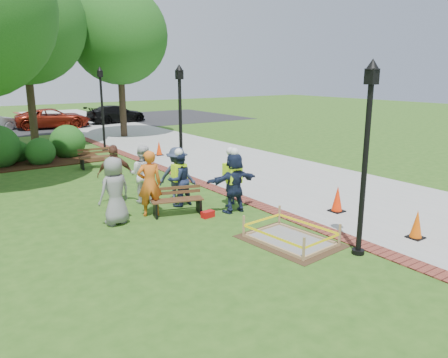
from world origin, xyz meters
TOP-DOWN VIEW (x-y plane):
  - ground at (0.00, 0.00)m, footprint 100.00×100.00m
  - sidewalk at (5.00, 10.00)m, footprint 6.00×60.00m
  - brick_edging at (1.75, 10.00)m, footprint 0.50×60.00m
  - mulch_bed at (-3.00, 12.00)m, footprint 7.00×3.00m
  - parking_lot at (0.00, 27.00)m, footprint 36.00×12.00m
  - wet_concrete_pad at (0.51, -1.57)m, footprint 1.91×2.45m
  - bench_near at (-0.73, 1.77)m, footprint 1.54×0.89m
  - bench_far at (-0.41, 9.33)m, footprint 1.56×0.65m
  - cone_front at (3.16, -3.22)m, footprint 0.37×0.37m
  - cone_back at (3.21, -0.69)m, footprint 0.40×0.40m
  - cone_far at (3.01, 10.31)m, footprint 0.37×0.37m
  - toolbox at (-0.14, 1.08)m, footprint 0.39×0.25m
  - lamp_near at (1.25, -3.00)m, footprint 0.28×0.28m
  - lamp_mid at (1.25, 5.00)m, footprint 0.28×0.28m
  - lamp_far at (1.25, 13.00)m, footprint 0.28×0.28m
  - tree_back at (-1.42, 16.27)m, footprint 6.25×6.25m
  - tree_right at (4.16, 17.48)m, footprint 5.88×5.88m
  - shrub_c at (-2.22, 11.48)m, footprint 1.28×1.28m
  - shrub_d at (-0.72, 12.58)m, footprint 1.67×1.67m
  - shrub_e at (-2.96, 12.69)m, footprint 1.05×1.05m
  - casual_person_a at (-2.45, 2.05)m, footprint 0.66×0.50m
  - casual_person_b at (-1.38, 2.17)m, footprint 0.68×0.53m
  - casual_person_c at (-0.99, 3.47)m, footprint 0.69×0.66m
  - casual_person_d at (-1.74, 3.81)m, footprint 0.69×0.57m
  - casual_person_e at (-0.20, 2.70)m, footprint 0.67×0.65m
  - hivis_worker_a at (0.77, 1.07)m, footprint 0.59×0.40m
  - hivis_worker_b at (1.04, 1.63)m, footprint 0.63×0.59m
  - hivis_worker_c at (-0.24, 2.50)m, footprint 0.56×0.40m
  - parked_car_c at (1.64, 24.48)m, footprint 2.82×5.04m
  - parked_car_d at (6.72, 25.19)m, footprint 2.76×4.94m

SIDE VIEW (x-z plane):
  - ground at x=0.00m, z-range 0.00..0.00m
  - shrub_c at x=-2.22m, z-range -0.64..0.64m
  - shrub_d at x=-0.72m, z-range -0.83..0.83m
  - shrub_e at x=-2.96m, z-range -0.52..0.52m
  - parked_car_c at x=1.64m, z-range -0.78..0.78m
  - parked_car_d at x=6.72m, z-range -0.76..0.76m
  - parking_lot at x=0.00m, z-range 0.00..0.01m
  - sidewalk at x=5.00m, z-range 0.00..0.02m
  - brick_edging at x=1.75m, z-range 0.00..0.03m
  - mulch_bed at x=-3.00m, z-range -0.01..0.04m
  - toolbox at x=-0.14m, z-range 0.00..0.18m
  - wet_concrete_pad at x=0.51m, z-range -0.04..0.51m
  - bench_near at x=-0.73m, z-range -0.14..0.65m
  - bench_far at x=-0.41m, z-range -0.15..0.67m
  - cone_far at x=3.01m, z-range -0.01..0.71m
  - cone_front at x=3.16m, z-range -0.01..0.72m
  - cone_back at x=3.21m, z-range -0.01..0.77m
  - casual_person_e at x=-0.20m, z-range 0.00..1.78m
  - hivis_worker_c at x=-0.24m, z-range 0.00..1.78m
  - hivis_worker_b at x=1.04m, z-range 0.00..1.81m
  - casual_person_c at x=-0.99m, z-range 0.00..1.81m
  - casual_person_a at x=-2.45m, z-range 0.00..1.84m
  - casual_person_d at x=-1.74m, z-range 0.00..1.84m
  - casual_person_b at x=-1.38m, z-range 0.00..1.88m
  - hivis_worker_a at x=0.77m, z-range -0.01..1.90m
  - lamp_near at x=1.25m, z-range 0.35..4.61m
  - lamp_mid at x=1.25m, z-range 0.35..4.61m
  - lamp_far at x=1.25m, z-range 0.35..4.61m
  - tree_right at x=4.16m, z-range 1.59..10.68m
  - tree_back at x=-1.42m, z-range 1.65..11.22m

